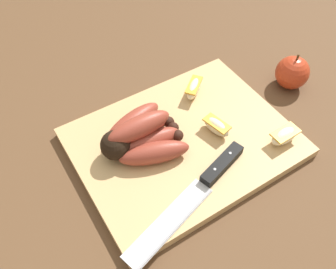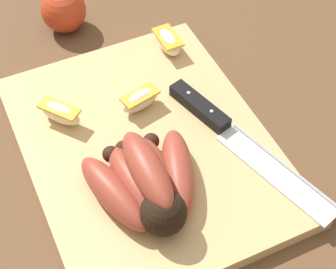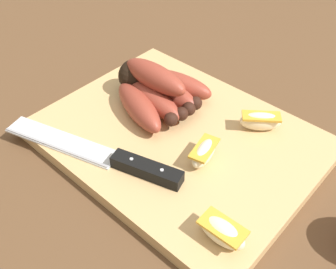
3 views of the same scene
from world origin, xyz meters
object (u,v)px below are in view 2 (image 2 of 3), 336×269
(apple_wedge_near, at_px, (60,113))
(whole_apple, at_px, (63,10))
(apple_wedge_middle, at_px, (168,41))
(apple_wedge_far, at_px, (140,100))
(chefs_knife, at_px, (225,128))
(banana_bunch, at_px, (148,183))

(apple_wedge_near, xyz_separation_m, whole_apple, (-0.21, 0.07, -0.00))
(apple_wedge_middle, bearing_deg, apple_wedge_far, -42.37)
(chefs_knife, xyz_separation_m, whole_apple, (-0.32, -0.12, 0.01))
(apple_wedge_middle, xyz_separation_m, whole_apple, (-0.14, -0.12, 0.00))
(apple_wedge_near, bearing_deg, apple_wedge_far, 78.35)
(apple_wedge_near, height_order, apple_wedge_far, apple_wedge_near)
(apple_wedge_far, distance_m, whole_apple, 0.23)
(chefs_knife, height_order, apple_wedge_near, apple_wedge_near)
(apple_wedge_middle, relative_size, whole_apple, 0.71)
(banana_bunch, relative_size, whole_apple, 1.85)
(apple_wedge_near, height_order, whole_apple, whole_apple)
(apple_wedge_middle, bearing_deg, banana_bunch, -29.98)
(chefs_knife, bearing_deg, banana_bunch, -69.16)
(banana_bunch, distance_m, whole_apple, 0.37)
(whole_apple, bearing_deg, apple_wedge_middle, 40.94)
(apple_wedge_near, distance_m, whole_apple, 0.22)
(banana_bunch, height_order, apple_wedge_far, banana_bunch)
(banana_bunch, height_order, apple_wedge_middle, banana_bunch)
(apple_wedge_middle, relative_size, apple_wedge_far, 0.98)
(chefs_knife, xyz_separation_m, apple_wedge_near, (-0.11, -0.19, 0.01))
(whole_apple, bearing_deg, apple_wedge_near, -19.33)
(apple_wedge_far, height_order, whole_apple, whole_apple)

